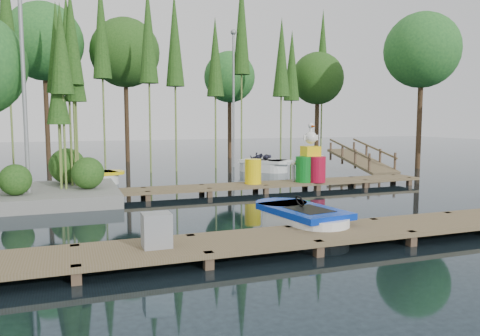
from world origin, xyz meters
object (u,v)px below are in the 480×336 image
object	(u,v)px
boat_yellow_far	(92,179)
yellow_barrel	(253,171)
boat_blue	(302,221)
drum_cluster	(312,164)
utility_cabinet	(157,230)

from	to	relation	value
boat_yellow_far	yellow_barrel	xyz separation A→B (m)	(5.22, -3.81, 0.48)
boat_blue	boat_yellow_far	distance (m)	10.50
boat_blue	boat_yellow_far	xyz separation A→B (m)	(-4.08, 9.67, -0.01)
boat_blue	yellow_barrel	bearing A→B (deg)	69.88
boat_yellow_far	drum_cluster	xyz separation A→B (m)	(7.47, -3.97, 0.67)
boat_blue	yellow_barrel	world-z (taller)	yellow_barrel
utility_cabinet	yellow_barrel	xyz separation A→B (m)	(4.65, 7.00, 0.13)
utility_cabinet	yellow_barrel	distance (m)	8.40
yellow_barrel	drum_cluster	bearing A→B (deg)	-4.00
utility_cabinet	drum_cluster	bearing A→B (deg)	44.79
boat_blue	yellow_barrel	distance (m)	5.99
utility_cabinet	boat_yellow_far	bearing A→B (deg)	93.06
yellow_barrel	drum_cluster	size ratio (longest dim) A/B	0.41
boat_blue	utility_cabinet	xyz separation A→B (m)	(-3.50, -1.14, 0.34)
drum_cluster	yellow_barrel	bearing A→B (deg)	176.00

